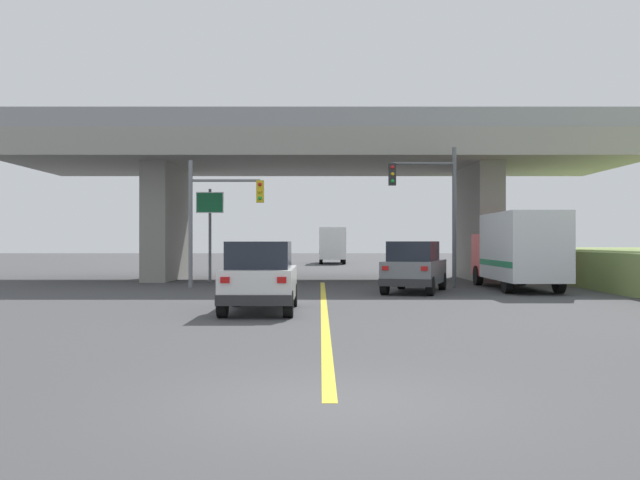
{
  "coord_description": "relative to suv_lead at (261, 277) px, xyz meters",
  "views": [
    {
      "loc": [
        -0.12,
        -8.87,
        2.03
      ],
      "look_at": [
        -0.16,
        14.05,
        2.07
      ],
      "focal_mm": 39.83,
      "sensor_mm": 36.0,
      "label": 1
    }
  ],
  "objects": [
    {
      "name": "traffic_signal_farside",
      "position": [
        -2.81,
        10.44,
        2.43
      ],
      "size": [
        3.27,
        0.36,
        5.53
      ],
      "color": "slate",
      "rests_on": "ground"
    },
    {
      "name": "overpass_bridge",
      "position": [
        1.84,
        17.19,
        4.97
      ],
      "size": [
        31.52,
        10.67,
        8.15
      ],
      "color": "gray",
      "rests_on": "ground"
    },
    {
      "name": "highway_sign",
      "position": [
        -3.72,
        14.66,
        2.31
      ],
      "size": [
        1.35,
        0.17,
        4.61
      ],
      "color": "#56595E",
      "rests_on": "ground"
    },
    {
      "name": "box_truck",
      "position": [
        9.98,
        9.23,
        0.66
      ],
      "size": [
        2.33,
        7.47,
        3.19
      ],
      "color": "red",
      "rests_on": "ground"
    },
    {
      "name": "lane_divider_stripe",
      "position": [
        1.84,
        1.45,
        -1.01
      ],
      "size": [
        0.2,
        25.75,
        0.01
      ],
      "primitive_type": "cube",
      "color": "yellow",
      "rests_on": "ground"
    },
    {
      "name": "semi_truck_distant",
      "position": [
        2.8,
        43.58,
        0.67
      ],
      "size": [
        2.33,
        7.39,
        3.21
      ],
      "color": "navy",
      "rests_on": "ground"
    },
    {
      "name": "ground",
      "position": [
        1.84,
        17.19,
        -1.01
      ],
      "size": [
        160.0,
        160.0,
        0.0
      ],
      "primitive_type": "plane",
      "color": "#424244"
    },
    {
      "name": "suv_crossing",
      "position": [
        5.45,
        7.74,
        0.0
      ],
      "size": [
        3.21,
        4.97,
        2.02
      ],
      "rotation": [
        0.0,
        0.0,
        -0.3
      ],
      "color": "slate",
      "rests_on": "ground"
    },
    {
      "name": "traffic_signal_nearside",
      "position": [
        6.67,
        10.65,
        2.86
      ],
      "size": [
        2.96,
        0.36,
        6.13
      ],
      "color": "#56595E",
      "rests_on": "ground"
    },
    {
      "name": "suv_lead",
      "position": [
        0.0,
        0.0,
        0.0
      ],
      "size": [
        2.01,
        4.35,
        2.02
      ],
      "color": "silver",
      "rests_on": "ground"
    }
  ]
}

